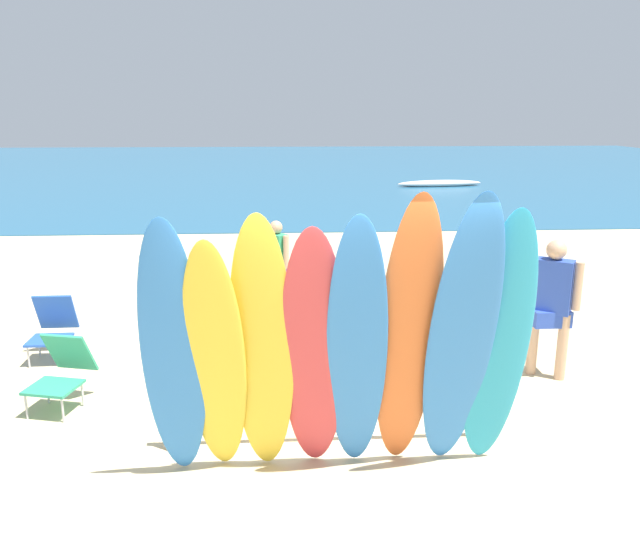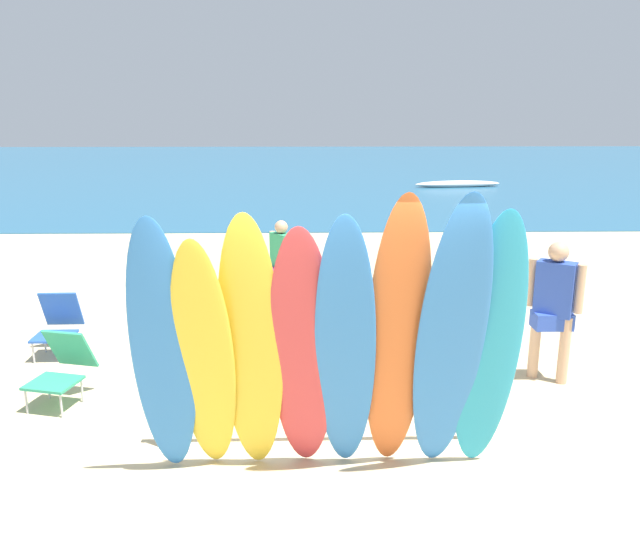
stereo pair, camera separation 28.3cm
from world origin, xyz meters
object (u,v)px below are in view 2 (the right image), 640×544
Objects in this scene: surfboard_blue_6 at (451,342)px; beachgoer_midbeach at (282,260)px; surfboard_yellow_1 at (204,361)px; surfboard_orange_5 at (397,341)px; surfboard_rack at (324,398)px; surfboard_red_3 at (303,354)px; surfboard_blue_4 at (345,351)px; beach_chair_red at (58,322)px; distant_boat at (458,184)px; surfboard_teal_7 at (489,346)px; beach_chair_blue at (63,365)px; surfboard_yellow_2 at (251,349)px; surfboard_blue_0 at (163,353)px; beachgoer_strolling at (554,302)px.

beachgoer_midbeach is at bearing 104.53° from surfboard_blue_6.
surfboard_yellow_1 is at bearing 173.83° from surfboard_blue_6.
surfboard_orange_5 is 4.86m from beachgoer_midbeach.
surfboard_rack is 1.35× the size of surfboard_red_3.
surfboard_orange_5 reaches higher than beachgoer_midbeach.
surfboard_blue_4 is 4.81m from beach_chair_red.
distant_boat is at bearing 73.40° from surfboard_rack.
beach_chair_blue is (-4.25, 1.56, -0.80)m from surfboard_teal_7.
beachgoer_midbeach is at bearing 92.28° from surfboard_yellow_2.
beach_chair_red is (-4.49, 3.10, -0.87)m from surfboard_blue_6.
surfboard_blue_0 is at bearing -157.46° from surfboard_rack.
surfboard_yellow_2 is 1.44× the size of beachgoer_strolling.
surfboard_blue_6 reaches higher than surfboard_rack.
surfboard_red_3 is (0.83, 0.03, 0.04)m from surfboard_yellow_1.
beachgoer_midbeach reaches higher than distant_boat.
surfboard_orange_5 is at bearing -25.69° from beachgoer_midbeach.
surfboard_orange_5 is 3.22× the size of beach_chair_blue.
surfboard_blue_4 is at bearing -179.29° from surfboard_teal_7.
surfboard_rack is at bearing 41.65° from surfboard_yellow_2.
surfboard_yellow_2 is (0.39, 0.04, 0.09)m from surfboard_yellow_1.
surfboard_orange_5 is at bearing 76.89° from beachgoer_strolling.
surfboard_yellow_2 is at bearing -20.64° from beach_chair_blue.
surfboard_orange_5 reaches higher than beach_chair_blue.
surfboard_orange_5 is 3.23× the size of beach_chair_red.
beachgoer_strolling is at bearing 42.79° from surfboard_orange_5.
surfboard_blue_0 is at bearing 174.76° from surfboard_blue_6.
surfboard_blue_0 is 1.17m from surfboard_red_3.
beachgoer_strolling is at bearing 38.78° from surfboard_red_3.
surfboard_rack is at bearing 30.31° from surfboard_yellow_1.
beachgoer_midbeach is 1.82× the size of beach_chair_blue.
distant_boat is (5.62, 21.40, -1.16)m from surfboard_orange_5.
surfboard_blue_0 is at bearing 178.97° from surfboard_teal_7.
surfboard_orange_5 is 0.79m from surfboard_teal_7.
surfboard_blue_0 reaches higher than surfboard_yellow_1.
beachgoer_midbeach is (-1.94, 4.67, -0.36)m from surfboard_teal_7.
beach_chair_blue reaches higher than surfboard_rack.
surfboard_blue_6 reaches higher than beachgoer_strolling.
surfboard_blue_0 is 2.74m from surfboard_teal_7.
surfboard_blue_4 is 3.52m from beach_chair_blue.
surfboard_teal_7 is (0.35, 0.09, -0.08)m from surfboard_blue_6.
surfboard_blue_0 is at bearing -175.28° from surfboard_blue_4.
surfboard_blue_6 is at bearing -0.93° from surfboard_yellow_2.
surfboard_red_3 reaches higher than beachgoer_midbeach.
surfboard_orange_5 is 2.97m from beachgoer_strolling.
surfboard_yellow_2 is at bearing 176.27° from surfboard_orange_5.
surfboard_blue_6 is at bearing 2.76° from surfboard_blue_4.
beach_chair_red is at bearing 24.06° from beachgoer_strolling.
surfboard_yellow_1 is at bearing -108.70° from distant_boat.
beach_chair_blue is (-2.31, -3.10, -0.44)m from beachgoer_midbeach.
surfboard_orange_5 is 3.91m from beach_chair_blue.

